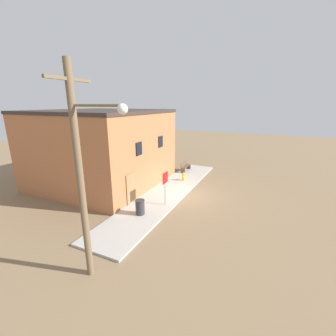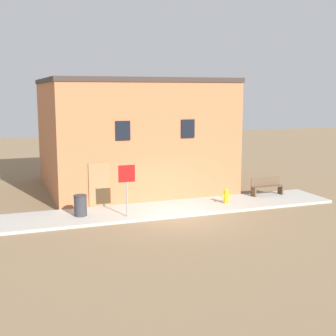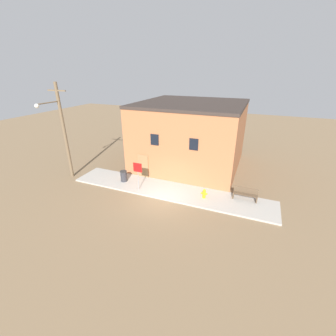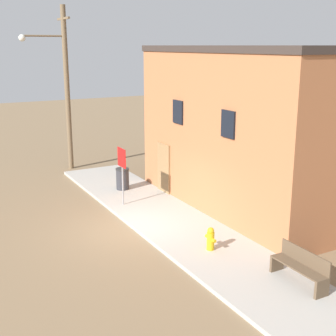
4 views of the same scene
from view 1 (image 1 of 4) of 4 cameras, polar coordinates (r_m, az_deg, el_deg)
ground_plane at (r=16.95m, az=4.45°, el=-7.04°), size 80.00×80.00×0.00m
sidewalk at (r=17.43m, az=0.06°, el=-6.10°), size 16.25×2.84×0.13m
brick_building at (r=19.69m, az=-16.33°, el=4.99°), size 9.50×9.35×6.15m
fire_hydrant at (r=19.74m, az=3.96°, el=-2.14°), size 0.49×0.23×0.72m
stop_sign at (r=14.63m, az=-0.72°, el=-3.58°), size 0.73×0.06×2.25m
bench at (r=22.56m, az=4.40°, el=0.43°), size 1.71×0.44×0.90m
trash_bin at (r=13.92m, az=-7.11°, el=-9.82°), size 0.58×0.58×0.92m
utility_pole at (r=8.42m, az=-20.94°, el=-0.96°), size 1.80×2.29×8.03m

